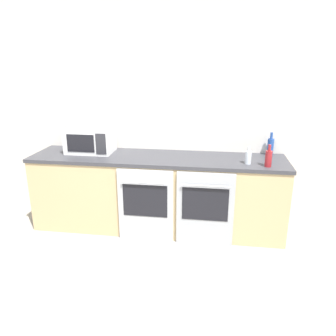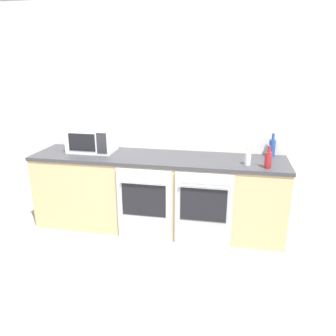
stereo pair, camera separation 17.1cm
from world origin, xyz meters
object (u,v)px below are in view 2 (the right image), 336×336
oven_left (144,205)px  bottle_clear (248,158)px  oven_right (203,210)px  bottle_red (268,159)px  bottle_blue (272,147)px  microwave (92,139)px

oven_left → bottle_clear: bottle_clear is taller
oven_right → bottle_red: (0.63, 0.13, 0.55)m
oven_right → bottle_red: 0.84m
bottle_blue → oven_right: bearing=-140.2°
bottle_red → bottle_clear: bottle_red is taller
bottle_red → bottle_clear: 0.21m
microwave → oven_left: bearing=-29.2°
oven_right → bottle_clear: bearing=25.2°
bottle_blue → bottle_clear: bottle_blue is taller
oven_left → bottle_blue: bottle_blue is taller
microwave → bottle_clear: bearing=-6.8°
microwave → bottle_clear: microwave is taller
bottle_clear → bottle_blue: bearing=54.2°
bottle_red → bottle_clear: (-0.20, 0.07, -0.02)m
oven_right → microwave: bearing=163.3°
oven_left → microwave: microwave is taller
bottle_blue → bottle_clear: 0.48m
oven_left → bottle_blue: (1.36, 0.59, 0.57)m
microwave → bottle_blue: size_ratio=2.00×
oven_right → bottle_clear: size_ratio=4.41×
microwave → bottle_blue: bearing=4.7°
oven_right → oven_left: bearing=180.0°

